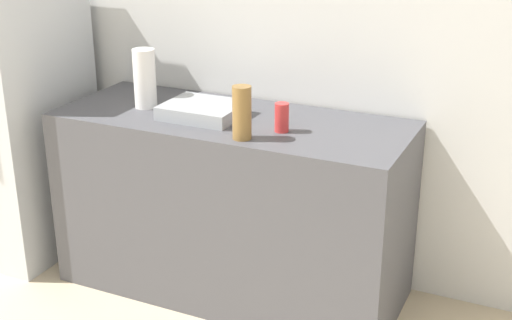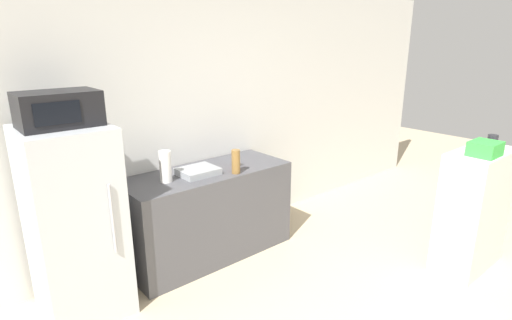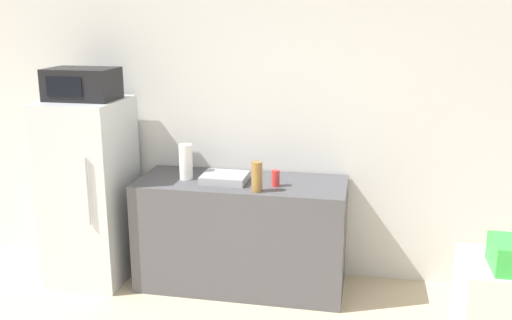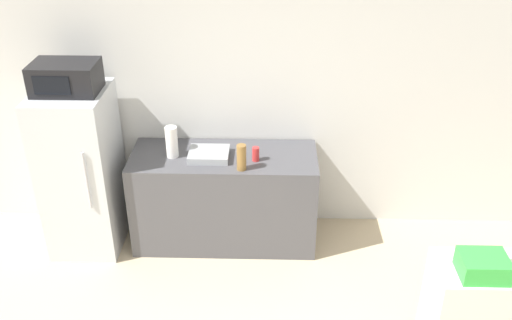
# 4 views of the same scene
# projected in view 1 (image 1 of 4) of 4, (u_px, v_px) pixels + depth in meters

# --- Properties ---
(wall_back) EXTENTS (8.00, 0.06, 2.60)m
(wall_back) POSITION_uv_depth(u_px,v_px,m) (261.00, 6.00, 3.33)
(wall_back) COLOR silver
(wall_back) RESTS_ON ground_plane
(refrigerator) EXTENTS (0.59, 0.69, 1.46)m
(refrigerator) POSITION_uv_depth(u_px,v_px,m) (12.00, 115.00, 3.64)
(refrigerator) COLOR silver
(refrigerator) RESTS_ON ground_plane
(counter) EXTENTS (1.60, 0.64, 0.86)m
(counter) POSITION_uv_depth(u_px,v_px,m) (232.00, 205.00, 3.33)
(counter) COLOR #4C4C51
(counter) RESTS_ON ground_plane
(sink_basin) EXTENTS (0.34, 0.29, 0.06)m
(sink_basin) POSITION_uv_depth(u_px,v_px,m) (203.00, 110.00, 3.18)
(sink_basin) COLOR #9EA3A8
(sink_basin) RESTS_ON counter
(bottle_tall) EXTENTS (0.08, 0.08, 0.22)m
(bottle_tall) POSITION_uv_depth(u_px,v_px,m) (242.00, 113.00, 2.88)
(bottle_tall) COLOR olive
(bottle_tall) RESTS_ON counter
(bottle_short) EXTENTS (0.06, 0.06, 0.12)m
(bottle_short) POSITION_uv_depth(u_px,v_px,m) (282.00, 117.00, 2.98)
(bottle_short) COLOR red
(bottle_short) RESTS_ON counter
(paper_towel_roll) EXTENTS (0.10, 0.10, 0.27)m
(paper_towel_roll) POSITION_uv_depth(u_px,v_px,m) (145.00, 79.00, 3.28)
(paper_towel_roll) COLOR white
(paper_towel_roll) RESTS_ON counter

